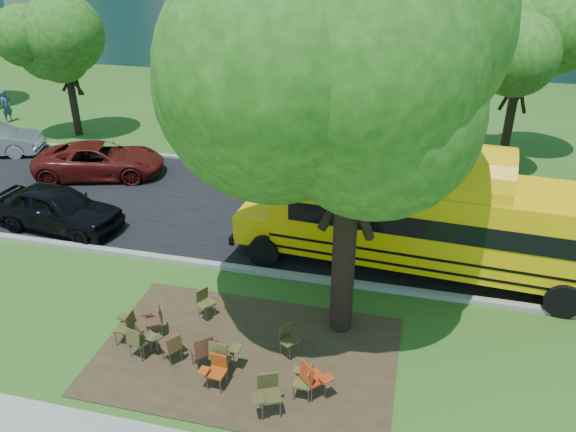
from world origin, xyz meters
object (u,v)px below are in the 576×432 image
(bg_car_red, at_px, (100,160))
(chair_11, at_px, (204,349))
(chair_2, at_px, (173,346))
(pedestrian_a, at_px, (7,106))
(chair_1, at_px, (145,337))
(chair_4, at_px, (222,353))
(chair_8, at_px, (127,325))
(chair_0, at_px, (138,340))
(chair_12, at_px, (288,337))
(chair_6, at_px, (305,379))
(chair_9, at_px, (155,317))
(black_car, at_px, (57,208))
(chair_7, at_px, (313,377))
(chair_3, at_px, (216,368))
(main_tree, at_px, (352,95))
(school_bus, at_px, (456,224))
(chair_5, at_px, (268,391))
(chair_10, at_px, (204,301))

(bg_car_red, bearing_deg, chair_11, -155.87)
(chair_2, distance_m, pedestrian_a, 22.15)
(chair_1, height_order, chair_4, chair_4)
(chair_2, height_order, chair_8, chair_8)
(chair_0, relative_size, chair_12, 1.09)
(chair_6, bearing_deg, pedestrian_a, 51.17)
(chair_4, relative_size, chair_9, 1.14)
(chair_11, bearing_deg, black_car, 102.21)
(chair_9, relative_size, bg_car_red, 0.17)
(chair_7, bearing_deg, chair_12, 168.47)
(chair_2, xyz_separation_m, chair_12, (2.50, 0.92, 0.02))
(chair_11, height_order, pedestrian_a, pedestrian_a)
(chair_2, xyz_separation_m, chair_3, (1.23, -0.50, 0.03))
(main_tree, distance_m, chair_1, 7.26)
(chair_6, bearing_deg, bg_car_red, 46.81)
(chair_7, xyz_separation_m, chair_12, (-0.84, 1.23, -0.07))
(chair_3, bearing_deg, chair_0, -6.78)
(chair_9, bearing_deg, chair_2, -164.05)
(school_bus, height_order, chair_6, school_bus)
(chair_2, distance_m, chair_8, 1.42)
(pedestrian_a, bearing_deg, chair_5, -120.99)
(chair_12, distance_m, bg_car_red, 13.28)
(chair_8, relative_size, chair_10, 1.12)
(chair_0, xyz_separation_m, black_car, (-5.65, 5.29, 0.22))
(chair_3, xyz_separation_m, pedestrian_a, (-17.41, 15.63, 0.33))
(main_tree, height_order, school_bus, main_tree)
(chair_3, bearing_deg, black_car, -31.40)
(chair_3, xyz_separation_m, chair_6, (1.96, 0.14, -0.00))
(bg_car_red, bearing_deg, chair_6, -149.45)
(main_tree, bearing_deg, chair_2, -147.95)
(chair_9, bearing_deg, chair_0, 150.63)
(chair_3, bearing_deg, pedestrian_a, -36.76)
(chair_9, relative_size, chair_10, 1.07)
(bg_car_red, bearing_deg, chair_4, -154.49)
(pedestrian_a, bearing_deg, chair_1, -124.60)
(chair_10, height_order, pedestrian_a, pedestrian_a)
(chair_5, xyz_separation_m, chair_9, (-3.37, 1.77, -0.06))
(chair_12, bearing_deg, bg_car_red, -97.34)
(chair_1, relative_size, bg_car_red, 0.17)
(chair_1, xyz_separation_m, chair_3, (1.98, -0.58, -0.02))
(pedestrian_a, bearing_deg, chair_9, -123.32)
(chair_4, height_order, black_car, black_car)
(main_tree, relative_size, pedestrian_a, 5.74)
(chair_3, relative_size, chair_5, 0.87)
(chair_8, bearing_deg, chair_3, -109.83)
(chair_1, relative_size, chair_7, 0.93)
(main_tree, height_order, chair_9, main_tree)
(main_tree, distance_m, chair_4, 6.30)
(chair_3, distance_m, bg_car_red, 13.38)
(main_tree, xyz_separation_m, chair_8, (-4.91, -1.85, -5.43))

